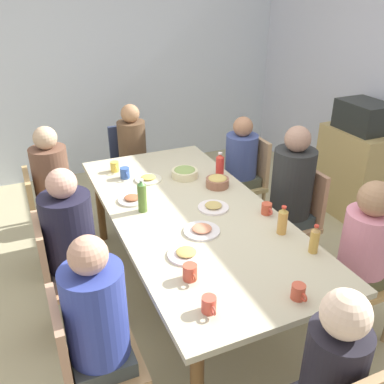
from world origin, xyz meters
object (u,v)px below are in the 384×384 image
at_px(side_cabinet, 353,172).
at_px(bottle_1, 142,196).
at_px(person_6, 133,151).
at_px(person_4, 364,248).
at_px(dining_table, 192,219).
at_px(cup_2, 190,272).
at_px(chair_4, 369,270).
at_px(person_2, 291,190).
at_px(chair_3, 247,177).
at_px(cup_3, 267,209).
at_px(bottle_2, 315,240).
at_px(bowl_0, 217,181).
at_px(cup_0, 298,292).
at_px(plate_3, 148,179).
at_px(person_7, 329,378).
at_px(plate_0, 186,254).
at_px(plate_4, 132,199).
at_px(plate_2, 213,207).
at_px(chair_0, 48,216).
at_px(person_5, 72,240).
at_px(person_0, 55,189).
at_px(bottle_0, 283,221).
at_px(chair_1, 86,361).
at_px(microwave, 364,116).
at_px(cup_1, 125,173).
at_px(chair_5, 62,272).
at_px(person_3, 240,163).
at_px(person_1, 99,323).
at_px(plate_1, 202,230).
at_px(chair_2, 297,215).
at_px(bottle_3, 220,165).
at_px(cup_4, 115,167).
at_px(bowl_1, 185,172).

bearing_deg(side_cabinet, bottle_1, -79.54).
bearing_deg(person_6, person_4, 20.33).
distance_m(dining_table, cup_2, 0.76).
bearing_deg(chair_4, person_2, -173.57).
relative_size(chair_3, bottle_1, 3.66).
height_order(chair_3, cup_3, chair_3).
height_order(person_2, bottle_2, person_2).
height_order(bowl_0, cup_0, bowl_0).
bearing_deg(plate_3, bottle_1, -22.74).
distance_m(person_2, person_7, 1.69).
xyz_separation_m(plate_0, side_cabinet, (-1.06, 2.31, -0.32)).
distance_m(person_2, plate_4, 1.22).
distance_m(plate_2, bowl_0, 0.36).
bearing_deg(person_2, chair_0, -114.06).
height_order(chair_3, person_5, person_5).
xyz_separation_m(plate_2, cup_0, (1.02, -0.02, 0.03)).
relative_size(person_0, bottle_0, 6.40).
distance_m(chair_1, person_7, 1.17).
height_order(side_cabinet, microwave, microwave).
distance_m(chair_1, microwave, 3.33).
relative_size(plate_0, cup_1, 1.97).
bearing_deg(person_2, plate_3, -122.31).
height_order(chair_5, plate_2, chair_5).
bearing_deg(dining_table, plate_0, -27.24).
xyz_separation_m(person_7, plate_3, (-2.08, -0.12, 0.08)).
bearing_deg(cup_2, plate_0, 162.41).
relative_size(chair_0, bottle_0, 4.58).
relative_size(chair_4, cup_1, 7.92).
xyz_separation_m(person_6, bottle_0, (1.97, 0.41, 0.17)).
height_order(chair_1, plate_4, chair_1).
relative_size(person_3, person_4, 0.96).
distance_m(person_1, plate_1, 0.94).
bearing_deg(person_4, chair_3, 176.70).
height_order(person_3, bottle_1, person_3).
xyz_separation_m(person_3, bowl_0, (0.51, -0.49, 0.13)).
bearing_deg(chair_3, plate_2, -43.45).
bearing_deg(cup_2, chair_2, 119.03).
relative_size(bottle_1, bottle_3, 1.19).
bearing_deg(person_3, person_4, 0.05).
xyz_separation_m(chair_2, cup_1, (-0.72, -1.21, 0.29)).
bearing_deg(person_7, chair_1, -126.27).
height_order(cup_2, cup_4, cup_2).
distance_m(chair_0, plate_3, 0.87).
bearing_deg(bowl_1, chair_5, -63.71).
height_order(chair_4, bottle_3, bottle_3).
bearing_deg(person_7, side_cabinet, 134.82).
xyz_separation_m(person_1, microwave, (-1.37, 2.90, 0.31)).
distance_m(chair_4, person_5, 1.95).
relative_size(person_4, bottle_0, 5.95).
bearing_deg(person_4, cup_0, -69.45).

